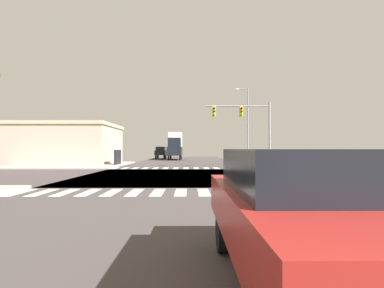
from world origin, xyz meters
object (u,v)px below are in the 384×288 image
(traffic_signal_mast, at_px, (245,119))
(box_truck_queued_1, at_px, (175,145))
(bank_building, at_px, (51,144))
(sedan_crossing_2, at_px, (294,208))
(suv_middle_2, at_px, (161,152))
(street_lamp, at_px, (246,120))

(traffic_signal_mast, height_order, box_truck_queued_1, traffic_signal_mast)
(bank_building, height_order, sedan_crossing_2, bank_building)
(suv_middle_2, bearing_deg, traffic_signal_mast, 113.61)
(street_lamp, xyz_separation_m, sedan_crossing_2, (-5.65, -29.48, -4.45))
(traffic_signal_mast, xyz_separation_m, sedan_crossing_2, (-4.08, -22.65, -3.70))
(traffic_signal_mast, distance_m, box_truck_queued_1, 22.70)
(street_lamp, distance_m, bank_building, 24.95)
(bank_building, xyz_separation_m, suv_middle_2, (12.09, 17.48, -1.15))
(sedan_crossing_2, xyz_separation_m, suv_middle_2, (-7.00, 48.01, 0.28))
(street_lamp, relative_size, suv_middle_2, 2.06)
(sedan_crossing_2, bearing_deg, suv_middle_2, 98.30)
(box_truck_queued_1, bearing_deg, suv_middle_2, -54.85)
(box_truck_queued_1, bearing_deg, traffic_signal_mast, 110.97)
(traffic_signal_mast, distance_m, suv_middle_2, 27.88)
(sedan_crossing_2, distance_m, box_truck_queued_1, 43.95)
(street_lamp, height_order, bank_building, street_lamp)
(bank_building, relative_size, box_truck_queued_1, 2.45)
(traffic_signal_mast, relative_size, bank_building, 0.37)
(traffic_signal_mast, height_order, street_lamp, street_lamp)
(traffic_signal_mast, relative_size, street_lamp, 0.69)
(street_lamp, bearing_deg, suv_middle_2, 124.34)
(street_lamp, distance_m, sedan_crossing_2, 30.35)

